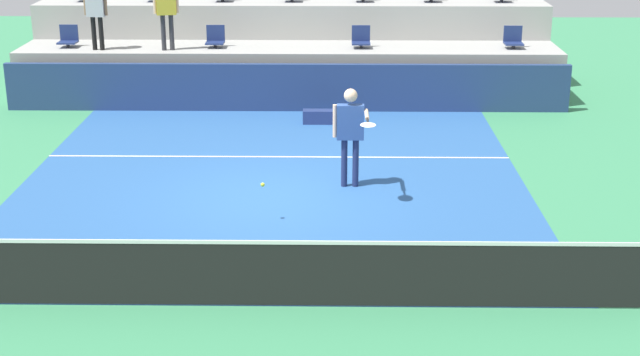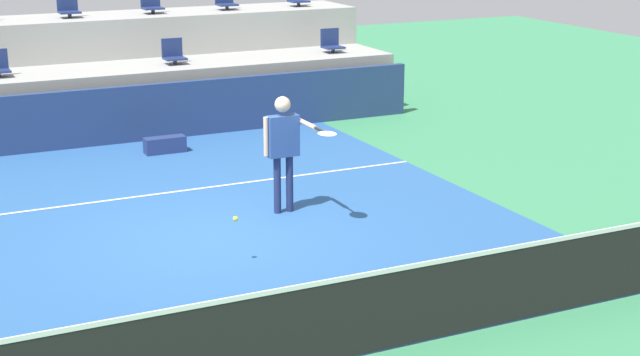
{
  "view_description": "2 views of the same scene",
  "coord_description": "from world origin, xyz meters",
  "px_view_note": "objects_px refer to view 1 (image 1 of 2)",
  "views": [
    {
      "loc": [
        1.07,
        -14.66,
        5.39
      ],
      "look_at": [
        0.88,
        -2.04,
        1.09
      ],
      "focal_mm": 51.46,
      "sensor_mm": 36.0,
      "label": 1
    },
    {
      "loc": [
        -4.06,
        -11.93,
        4.52
      ],
      "look_at": [
        1.01,
        -1.31,
        1.11
      ],
      "focal_mm": 53.94,
      "sensor_mm": 36.0,
      "label": 2
    }
  ],
  "objects_px": {
    "stadium_chair_lower_far_right": "(513,39)",
    "equipment_bag": "(320,117)",
    "spectator_with_hat": "(96,7)",
    "stadium_chair_lower_left": "(215,38)",
    "stadium_chair_lower_right": "(361,39)",
    "stadium_chair_lower_far_left": "(68,38)",
    "tennis_ball": "(263,185)",
    "tennis_player": "(351,127)",
    "spectator_in_white": "(166,7)"
  },
  "relations": [
    {
      "from": "stadium_chair_lower_far_right",
      "to": "equipment_bag",
      "type": "relative_size",
      "value": 0.68
    },
    {
      "from": "stadium_chair_lower_far_right",
      "to": "spectator_with_hat",
      "type": "height_order",
      "value": "spectator_with_hat"
    },
    {
      "from": "stadium_chair_lower_left",
      "to": "stadium_chair_lower_right",
      "type": "distance_m",
      "value": 3.5
    },
    {
      "from": "stadium_chair_lower_far_left",
      "to": "stadium_chair_lower_right",
      "type": "relative_size",
      "value": 1.0
    },
    {
      "from": "stadium_chair_lower_right",
      "to": "tennis_ball",
      "type": "height_order",
      "value": "stadium_chair_lower_right"
    },
    {
      "from": "tennis_player",
      "to": "equipment_bag",
      "type": "distance_m",
      "value": 4.37
    },
    {
      "from": "tennis_player",
      "to": "stadium_chair_lower_far_left",
      "type": "bearing_deg",
      "value": 135.61
    },
    {
      "from": "stadium_chair_lower_right",
      "to": "equipment_bag",
      "type": "distance_m",
      "value": 2.85
    },
    {
      "from": "stadium_chair_lower_left",
      "to": "stadium_chair_lower_far_right",
      "type": "relative_size",
      "value": 1.0
    },
    {
      "from": "stadium_chair_lower_right",
      "to": "tennis_ball",
      "type": "relative_size",
      "value": 7.65
    },
    {
      "from": "spectator_with_hat",
      "to": "tennis_ball",
      "type": "relative_size",
      "value": 24.42
    },
    {
      "from": "stadium_chair_lower_far_left",
      "to": "stadium_chair_lower_far_right",
      "type": "distance_m",
      "value": 10.7
    },
    {
      "from": "stadium_chair_lower_right",
      "to": "tennis_player",
      "type": "xyz_separation_m",
      "value": [
        -0.35,
        -6.56,
        -0.37
      ]
    },
    {
      "from": "stadium_chair_lower_far_right",
      "to": "tennis_ball",
      "type": "height_order",
      "value": "stadium_chair_lower_far_right"
    },
    {
      "from": "stadium_chair_lower_far_right",
      "to": "equipment_bag",
      "type": "bearing_deg",
      "value": -153.01
    },
    {
      "from": "spectator_in_white",
      "to": "stadium_chair_lower_left",
      "type": "bearing_deg",
      "value": 19.61
    },
    {
      "from": "stadium_chair_lower_left",
      "to": "tennis_player",
      "type": "distance_m",
      "value": 7.29
    },
    {
      "from": "spectator_with_hat",
      "to": "equipment_bag",
      "type": "bearing_deg",
      "value": -20.27
    },
    {
      "from": "spectator_in_white",
      "to": "stadium_chair_lower_right",
      "type": "bearing_deg",
      "value": 4.79
    },
    {
      "from": "stadium_chair_lower_far_left",
      "to": "tennis_player",
      "type": "height_order",
      "value": "tennis_player"
    },
    {
      "from": "stadium_chair_lower_right",
      "to": "tennis_player",
      "type": "height_order",
      "value": "tennis_player"
    },
    {
      "from": "stadium_chair_lower_far_right",
      "to": "tennis_ball",
      "type": "xyz_separation_m",
      "value": [
        -5.41,
        -8.25,
        -0.84
      ]
    },
    {
      "from": "spectator_in_white",
      "to": "tennis_ball",
      "type": "height_order",
      "value": "spectator_in_white"
    },
    {
      "from": "stadium_chair_lower_left",
      "to": "spectator_with_hat",
      "type": "distance_m",
      "value": 2.87
    },
    {
      "from": "tennis_player",
      "to": "spectator_with_hat",
      "type": "distance_m",
      "value": 8.61
    },
    {
      "from": "spectator_with_hat",
      "to": "tennis_ball",
      "type": "height_order",
      "value": "spectator_with_hat"
    },
    {
      "from": "tennis_player",
      "to": "tennis_ball",
      "type": "xyz_separation_m",
      "value": [
        -1.42,
        -1.69,
        -0.47
      ]
    },
    {
      "from": "stadium_chair_lower_far_left",
      "to": "tennis_ball",
      "type": "bearing_deg",
      "value": -57.34
    },
    {
      "from": "stadium_chair_lower_left",
      "to": "stadium_chair_lower_far_left",
      "type": "bearing_deg",
      "value": 180.0
    },
    {
      "from": "stadium_chair_lower_right",
      "to": "spectator_with_hat",
      "type": "relative_size",
      "value": 0.31
    },
    {
      "from": "stadium_chair_lower_left",
      "to": "stadium_chair_lower_right",
      "type": "height_order",
      "value": "same"
    },
    {
      "from": "stadium_chair_lower_right",
      "to": "stadium_chair_lower_far_right",
      "type": "height_order",
      "value": "same"
    },
    {
      "from": "stadium_chair_lower_far_left",
      "to": "tennis_ball",
      "type": "distance_m",
      "value": 9.83
    },
    {
      "from": "stadium_chair_lower_far_left",
      "to": "spectator_in_white",
      "type": "bearing_deg",
      "value": -8.81
    },
    {
      "from": "equipment_bag",
      "to": "spectator_with_hat",
      "type": "bearing_deg",
      "value": 159.73
    },
    {
      "from": "stadium_chair_lower_left",
      "to": "spectator_in_white",
      "type": "bearing_deg",
      "value": -160.39
    },
    {
      "from": "stadium_chair_lower_right",
      "to": "tennis_player",
      "type": "bearing_deg",
      "value": -93.08
    },
    {
      "from": "stadium_chair_lower_left",
      "to": "stadium_chair_lower_right",
      "type": "relative_size",
      "value": 1.0
    },
    {
      "from": "stadium_chair_lower_far_left",
      "to": "stadium_chair_lower_left",
      "type": "height_order",
      "value": "same"
    },
    {
      "from": "stadium_chair_lower_far_left",
      "to": "stadium_chair_lower_right",
      "type": "distance_m",
      "value": 7.06
    },
    {
      "from": "stadium_chair_lower_left",
      "to": "tennis_player",
      "type": "xyz_separation_m",
      "value": [
        3.15,
        -6.56,
        -0.37
      ]
    },
    {
      "from": "stadium_chair_lower_right",
      "to": "stadium_chair_lower_far_right",
      "type": "bearing_deg",
      "value": 0.0
    },
    {
      "from": "stadium_chair_lower_right",
      "to": "tennis_ball",
      "type": "distance_m",
      "value": 8.48
    },
    {
      "from": "stadium_chair_lower_far_left",
      "to": "tennis_player",
      "type": "relative_size",
      "value": 0.29
    },
    {
      "from": "tennis_ball",
      "to": "spectator_in_white",
      "type": "bearing_deg",
      "value": 109.67
    },
    {
      "from": "stadium_chair_lower_right",
      "to": "spectator_in_white",
      "type": "bearing_deg",
      "value": -175.21
    },
    {
      "from": "stadium_chair_lower_far_right",
      "to": "spectator_with_hat",
      "type": "relative_size",
      "value": 0.31
    },
    {
      "from": "stadium_chair_lower_far_left",
      "to": "spectator_with_hat",
      "type": "distance_m",
      "value": 1.2
    },
    {
      "from": "spectator_in_white",
      "to": "tennis_ball",
      "type": "xyz_separation_m",
      "value": [
        2.81,
        -7.86,
        -1.66
      ]
    },
    {
      "from": "spectator_in_white",
      "to": "tennis_player",
      "type": "bearing_deg",
      "value": -55.61
    }
  ]
}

